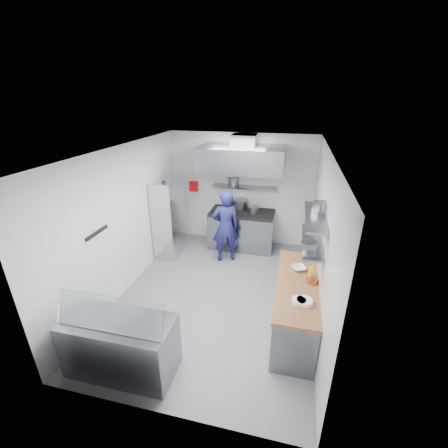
% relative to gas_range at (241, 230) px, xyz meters
% --- Properties ---
extents(floor, '(5.00, 5.00, 0.00)m').
position_rel_gas_range_xyz_m(floor, '(-0.10, -2.10, -0.45)').
color(floor, slate).
rests_on(floor, ground).
extents(ceiling, '(5.00, 5.00, 0.00)m').
position_rel_gas_range_xyz_m(ceiling, '(-0.10, -2.10, 2.35)').
color(ceiling, silver).
rests_on(ceiling, wall_back).
extents(wall_back, '(3.60, 2.80, 0.02)m').
position_rel_gas_range_xyz_m(wall_back, '(-0.10, 0.40, 0.95)').
color(wall_back, white).
rests_on(wall_back, floor).
extents(wall_front, '(3.60, 2.80, 0.02)m').
position_rel_gas_range_xyz_m(wall_front, '(-0.10, -4.60, 0.95)').
color(wall_front, white).
rests_on(wall_front, floor).
extents(wall_left, '(2.80, 5.00, 0.02)m').
position_rel_gas_range_xyz_m(wall_left, '(-1.90, -2.10, 0.95)').
color(wall_left, white).
rests_on(wall_left, floor).
extents(wall_right, '(2.80, 5.00, 0.02)m').
position_rel_gas_range_xyz_m(wall_right, '(1.70, -2.10, 0.95)').
color(wall_right, white).
rests_on(wall_right, floor).
extents(gas_range, '(1.60, 0.80, 0.90)m').
position_rel_gas_range_xyz_m(gas_range, '(0.00, 0.00, 0.00)').
color(gas_range, gray).
rests_on(gas_range, floor).
extents(cooktop, '(1.57, 0.78, 0.06)m').
position_rel_gas_range_xyz_m(cooktop, '(0.00, 0.00, 0.48)').
color(cooktop, black).
rests_on(cooktop, gas_range).
extents(stock_pot_left, '(0.28, 0.28, 0.20)m').
position_rel_gas_range_xyz_m(stock_pot_left, '(-0.35, 0.26, 0.61)').
color(stock_pot_left, slate).
rests_on(stock_pot_left, cooktop).
extents(stock_pot_mid, '(0.36, 0.36, 0.24)m').
position_rel_gas_range_xyz_m(stock_pot_mid, '(-0.08, 0.20, 0.63)').
color(stock_pot_mid, slate).
rests_on(stock_pot_mid, cooktop).
extents(stock_pot_right, '(0.28, 0.28, 0.16)m').
position_rel_gas_range_xyz_m(stock_pot_right, '(0.29, 0.01, 0.59)').
color(stock_pot_right, slate).
rests_on(stock_pot_right, cooktop).
extents(over_range_shelf, '(1.60, 0.30, 0.04)m').
position_rel_gas_range_xyz_m(over_range_shelf, '(0.00, 0.24, 1.07)').
color(over_range_shelf, gray).
rests_on(over_range_shelf, wall_back).
extents(shelf_pot_a, '(0.29, 0.29, 0.18)m').
position_rel_gas_range_xyz_m(shelf_pot_a, '(-0.30, 0.43, 1.18)').
color(shelf_pot_a, slate).
rests_on(shelf_pot_a, over_range_shelf).
extents(extractor_hood, '(1.90, 1.15, 0.55)m').
position_rel_gas_range_xyz_m(extractor_hood, '(0.00, -0.18, 1.85)').
color(extractor_hood, gray).
rests_on(extractor_hood, wall_back).
extents(hood_duct, '(0.55, 0.55, 0.24)m').
position_rel_gas_range_xyz_m(hood_duct, '(0.00, 0.05, 2.23)').
color(hood_duct, slate).
rests_on(hood_duct, extractor_hood).
extents(red_firebox, '(0.22, 0.10, 0.26)m').
position_rel_gas_range_xyz_m(red_firebox, '(-1.35, 0.34, 0.97)').
color(red_firebox, red).
rests_on(red_firebox, wall_back).
extents(chef, '(0.73, 0.62, 1.70)m').
position_rel_gas_range_xyz_m(chef, '(-0.25, -0.75, 0.40)').
color(chef, navy).
rests_on(chef, floor).
extents(wire_rack, '(0.50, 0.90, 1.85)m').
position_rel_gas_range_xyz_m(wire_rack, '(-1.63, -0.71, 0.48)').
color(wire_rack, silver).
rests_on(wire_rack, floor).
extents(rack_bin_a, '(0.16, 0.20, 0.18)m').
position_rel_gas_range_xyz_m(rack_bin_a, '(-1.63, -1.01, 0.35)').
color(rack_bin_a, white).
rests_on(rack_bin_a, wire_rack).
extents(rack_bin_b, '(0.14, 0.18, 0.16)m').
position_rel_gas_range_xyz_m(rack_bin_b, '(-1.63, -0.78, 0.85)').
color(rack_bin_b, yellow).
rests_on(rack_bin_b, wire_rack).
extents(rack_jar, '(0.10, 0.10, 0.18)m').
position_rel_gas_range_xyz_m(rack_jar, '(-1.58, -0.94, 1.35)').
color(rack_jar, black).
rests_on(rack_jar, wire_rack).
extents(knife_strip, '(0.04, 0.55, 0.05)m').
position_rel_gas_range_xyz_m(knife_strip, '(-1.88, -3.00, 1.10)').
color(knife_strip, black).
rests_on(knife_strip, wall_left).
extents(prep_counter_base, '(0.62, 2.00, 0.84)m').
position_rel_gas_range_xyz_m(prep_counter_base, '(1.38, -2.70, -0.03)').
color(prep_counter_base, gray).
rests_on(prep_counter_base, floor).
extents(prep_counter_top, '(0.65, 2.04, 0.06)m').
position_rel_gas_range_xyz_m(prep_counter_top, '(1.38, -2.70, 0.42)').
color(prep_counter_top, brown).
rests_on(prep_counter_top, prep_counter_base).
extents(plate_stack_a, '(0.23, 0.23, 0.06)m').
position_rel_gas_range_xyz_m(plate_stack_a, '(1.48, -3.20, 0.48)').
color(plate_stack_a, white).
rests_on(plate_stack_a, prep_counter_top).
extents(plate_stack_b, '(0.20, 0.20, 0.06)m').
position_rel_gas_range_xyz_m(plate_stack_b, '(1.40, -3.21, 0.48)').
color(plate_stack_b, white).
rests_on(plate_stack_b, prep_counter_top).
extents(copper_pan, '(0.17, 0.17, 0.06)m').
position_rel_gas_range_xyz_m(copper_pan, '(1.60, -2.65, 0.48)').
color(copper_pan, '#D1633B').
rests_on(copper_pan, prep_counter_top).
extents(squeeze_bottle, '(0.07, 0.07, 0.18)m').
position_rel_gas_range_xyz_m(squeeze_bottle, '(1.58, -2.48, 0.54)').
color(squeeze_bottle, yellow).
rests_on(squeeze_bottle, prep_counter_top).
extents(mixing_bowl, '(0.30, 0.30, 0.06)m').
position_rel_gas_range_xyz_m(mixing_bowl, '(1.39, -2.30, 0.48)').
color(mixing_bowl, white).
rests_on(mixing_bowl, prep_counter_top).
extents(wall_shelf_lower, '(0.30, 1.30, 0.04)m').
position_rel_gas_range_xyz_m(wall_shelf_lower, '(1.54, -2.40, 1.05)').
color(wall_shelf_lower, gray).
rests_on(wall_shelf_lower, wall_right).
extents(wall_shelf_upper, '(0.30, 1.30, 0.04)m').
position_rel_gas_range_xyz_m(wall_shelf_upper, '(1.54, -2.40, 1.47)').
color(wall_shelf_upper, gray).
rests_on(wall_shelf_upper, wall_right).
extents(shelf_pot_c, '(0.24, 0.24, 0.10)m').
position_rel_gas_range_xyz_m(shelf_pot_c, '(1.48, -2.68, 1.12)').
color(shelf_pot_c, slate).
rests_on(shelf_pot_c, wall_shelf_lower).
extents(shelf_pot_d, '(0.27, 0.27, 0.14)m').
position_rel_gas_range_xyz_m(shelf_pot_d, '(1.62, -2.18, 1.56)').
color(shelf_pot_d, slate).
rests_on(shelf_pot_d, wall_shelf_upper).
extents(display_case, '(1.50, 0.70, 0.85)m').
position_rel_gas_range_xyz_m(display_case, '(-0.95, -4.10, -0.03)').
color(display_case, gray).
rests_on(display_case, floor).
extents(display_glass, '(1.47, 0.19, 0.42)m').
position_rel_gas_range_xyz_m(display_glass, '(-0.95, -4.22, 0.62)').
color(display_glass, silver).
rests_on(display_glass, display_case).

